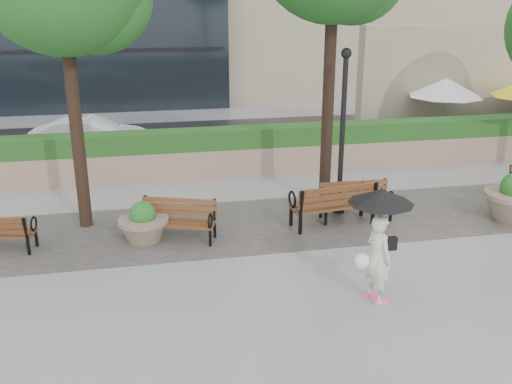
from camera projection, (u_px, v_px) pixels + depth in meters
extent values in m
plane|color=gray|center=(320.00, 284.00, 10.38)|extent=(100.00, 100.00, 0.00)
cube|color=#383330|center=(281.00, 222.00, 13.15)|extent=(28.00, 3.20, 0.01)
cube|color=#987862|center=(249.00, 159.00, 16.72)|extent=(24.00, 0.80, 0.80)
cube|color=#1F4E1A|center=(249.00, 137.00, 16.50)|extent=(24.00, 0.75, 0.55)
cube|color=tan|center=(489.00, 81.00, 20.75)|extent=(10.00, 0.60, 4.00)
cube|color=#1F4E1A|center=(507.00, 137.00, 19.13)|extent=(8.00, 0.50, 0.90)
cube|color=black|center=(228.00, 140.00, 20.56)|extent=(40.00, 7.00, 0.00)
torus|color=black|center=(34.00, 224.00, 11.71)|extent=(0.11, 0.32, 0.31)
cube|color=#5B2F1A|center=(177.00, 223.00, 12.08)|extent=(1.69, 1.01, 0.05)
cube|color=#5B2F1A|center=(179.00, 207.00, 12.22)|extent=(1.57, 0.65, 0.38)
cube|color=black|center=(177.00, 231.00, 12.17)|extent=(1.72, 1.09, 0.42)
torus|color=black|center=(139.00, 217.00, 11.98)|extent=(0.16, 0.33, 0.33)
torus|color=black|center=(210.00, 221.00, 11.77)|extent=(0.16, 0.33, 0.33)
cube|color=#5B2F1A|center=(332.00, 205.00, 12.90)|extent=(1.96, 0.82, 0.05)
cube|color=#5B2F1A|center=(339.00, 196.00, 12.52)|extent=(1.90, 0.39, 0.45)
cube|color=black|center=(332.00, 215.00, 12.94)|extent=(1.98, 0.93, 0.49)
torus|color=black|center=(363.00, 191.00, 13.28)|extent=(0.11, 0.40, 0.39)
torus|color=black|center=(292.00, 199.00, 12.72)|extent=(0.11, 0.40, 0.39)
cube|color=#5B2F1A|center=(356.00, 204.00, 13.18)|extent=(1.66, 0.57, 0.05)
cube|color=#5B2F1A|center=(354.00, 189.00, 13.32)|extent=(1.64, 0.19, 0.38)
cube|color=black|center=(355.00, 211.00, 13.26)|extent=(1.66, 0.66, 0.42)
torus|color=black|center=(326.00, 201.00, 12.86)|extent=(0.06, 0.34, 0.34)
torus|color=black|center=(391.00, 198.00, 13.08)|extent=(0.06, 0.34, 0.34)
cylinder|color=#7F6B56|center=(143.00, 220.00, 12.03)|extent=(1.06, 1.06, 0.09)
sphere|color=#154C19|center=(143.00, 214.00, 11.98)|extent=(0.55, 0.55, 0.55)
cylinder|color=black|center=(342.00, 137.00, 13.17)|extent=(0.12, 0.12, 3.71)
cylinder|color=black|center=(339.00, 206.00, 13.73)|extent=(0.28, 0.28, 0.30)
sphere|color=black|center=(346.00, 53.00, 12.54)|extent=(0.24, 0.24, 0.24)
cylinder|color=black|center=(75.00, 115.00, 12.15)|extent=(0.28, 0.28, 5.11)
cylinder|color=black|center=(329.00, 89.00, 13.54)|extent=(0.28, 0.28, 5.69)
cylinder|color=black|center=(440.00, 144.00, 19.85)|extent=(0.40, 0.40, 0.10)
cylinder|color=#99999E|center=(443.00, 114.00, 19.50)|extent=(0.06, 0.06, 2.20)
cone|color=white|center=(446.00, 88.00, 19.21)|extent=(2.50, 2.50, 0.60)
imported|color=silver|center=(90.00, 135.00, 18.69)|extent=(3.81, 1.84, 1.20)
imported|color=beige|center=(379.00, 256.00, 9.57)|extent=(0.57, 0.70, 1.67)
cube|color=#F2598C|center=(371.00, 294.00, 9.93)|extent=(0.16, 0.25, 0.08)
cube|color=#F2598C|center=(381.00, 301.00, 9.71)|extent=(0.16, 0.25, 0.08)
cube|color=black|center=(388.00, 244.00, 9.65)|extent=(0.19, 0.33, 0.23)
sphere|color=white|center=(363.00, 261.00, 9.74)|extent=(0.29, 0.29, 0.29)
cylinder|color=black|center=(379.00, 220.00, 9.40)|extent=(0.02, 0.02, 0.89)
cone|color=black|center=(381.00, 197.00, 9.26)|extent=(1.09, 1.09, 0.23)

